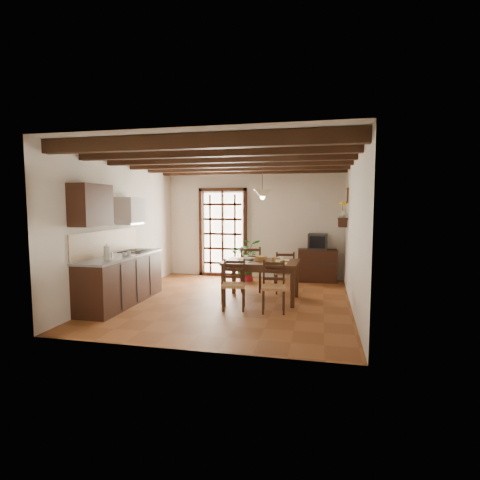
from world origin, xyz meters
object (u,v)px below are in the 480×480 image
(chair_near_right, at_px, (274,296))
(chair_far_right, at_px, (284,280))
(dining_table, at_px, (261,266))
(potted_plant, at_px, (246,258))
(sideboard, at_px, (317,265))
(chair_near_left, at_px, (234,294))
(pendant_lamp, at_px, (262,193))
(crt_tv, at_px, (318,242))
(kitchen_counter, at_px, (122,279))
(chair_far_left, at_px, (251,277))

(chair_near_right, xyz_separation_m, chair_far_right, (0.04, 1.46, 0.00))
(chair_near_right, bearing_deg, dining_table, 107.64)
(potted_plant, bearing_deg, sideboard, 9.21)
(chair_near_left, height_order, pendant_lamp, pendant_lamp)
(pendant_lamp, bearing_deg, sideboard, 61.60)
(dining_table, bearing_deg, chair_far_right, 63.76)
(chair_near_right, xyz_separation_m, crt_tv, (0.71, 2.77, 0.70))
(sideboard, xyz_separation_m, potted_plant, (-1.70, -0.27, 0.18))
(chair_near_left, bearing_deg, kitchen_counter, 173.13)
(kitchen_counter, bearing_deg, sideboard, 38.36)
(kitchen_counter, bearing_deg, chair_near_left, 1.79)
(dining_table, xyz_separation_m, potted_plant, (-0.65, 1.76, -0.10))
(chair_near_left, height_order, chair_far_right, chair_far_right)
(chair_near_left, relative_size, crt_tv, 1.87)
(kitchen_counter, bearing_deg, crt_tv, 38.30)
(chair_far_left, distance_m, pendant_lamp, 1.91)
(kitchen_counter, bearing_deg, pendant_lamp, 19.37)
(kitchen_counter, xyz_separation_m, potted_plant, (1.87, 2.55, 0.10))
(kitchen_counter, xyz_separation_m, pendant_lamp, (2.52, 0.89, 1.60))
(chair_near_left, relative_size, pendant_lamp, 1.05)
(chair_near_right, bearing_deg, crt_tv, 68.67)
(sideboard, xyz_separation_m, crt_tv, (0.00, -0.01, 0.58))
(kitchen_counter, distance_m, potted_plant, 3.17)
(chair_near_right, height_order, pendant_lamp, pendant_lamp)
(dining_table, relative_size, pendant_lamp, 1.71)
(potted_plant, bearing_deg, kitchen_counter, -126.31)
(chair_near_right, relative_size, chair_far_left, 0.90)
(potted_plant, bearing_deg, dining_table, -69.86)
(sideboard, bearing_deg, potted_plant, -174.12)
(chair_near_right, xyz_separation_m, pendant_lamp, (-0.34, 0.84, 1.80))
(dining_table, bearing_deg, chair_far_left, 115.92)
(chair_far_right, bearing_deg, kitchen_counter, 14.49)
(chair_near_left, height_order, chair_far_left, chair_far_left)
(chair_far_right, distance_m, crt_tv, 1.63)
(chair_far_left, relative_size, pendant_lamp, 1.16)
(kitchen_counter, relative_size, chair_near_left, 2.55)
(dining_table, distance_m, chair_far_left, 0.89)
(sideboard, bearing_deg, kitchen_counter, -144.97)
(chair_near_right, bearing_deg, chair_near_left, 171.73)
(chair_far_left, relative_size, potted_plant, 0.44)
(dining_table, relative_size, crt_tv, 3.05)
(chair_near_right, height_order, potted_plant, potted_plant)
(chair_near_left, relative_size, chair_far_right, 1.00)
(chair_far_right, bearing_deg, potted_plant, -58.57)
(dining_table, bearing_deg, pendant_lamp, 91.37)
(crt_tv, xyz_separation_m, pendant_lamp, (-1.05, -1.93, 1.11))
(chair_far_left, distance_m, chair_far_right, 0.71)
(crt_tv, xyz_separation_m, potted_plant, (-1.70, -0.27, -0.40))
(dining_table, xyz_separation_m, chair_near_right, (0.34, -0.74, -0.40))
(dining_table, xyz_separation_m, sideboard, (1.05, 2.04, -0.28))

